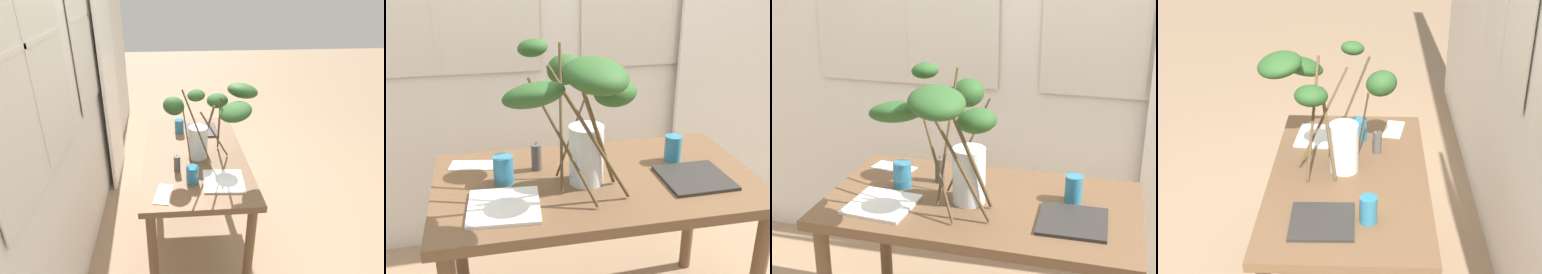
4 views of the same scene
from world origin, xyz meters
The scene contains 8 objects.
dining_table centered at (0.00, 0.00, 0.64)m, with size 1.26×0.71×0.73m.
vase_with_branches centered at (-0.10, -0.11, 1.07)m, with size 0.52×0.65×0.57m.
drinking_glass_blue_left centered at (-0.36, 0.04, 0.79)m, with size 0.08×0.08×0.11m, color teal.
drinking_glass_blue_right centered at (0.36, 0.09, 0.79)m, with size 0.07×0.07×0.11m, color teal.
plate_square_left centered at (-0.37, -0.15, 0.74)m, with size 0.25×0.25×0.01m, color white.
plate_square_right centered at (0.37, -0.09, 0.74)m, with size 0.26×0.26×0.01m, color #2D2B28.
napkin_folded centered at (-0.47, 0.22, 0.73)m, with size 0.20×0.09×0.00m, color silver.
pillar_candle centered at (-0.22, 0.13, 0.79)m, with size 0.04×0.04×0.12m.
Camera 4 is at (2.25, 0.09, 2.08)m, focal length 54.24 mm.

